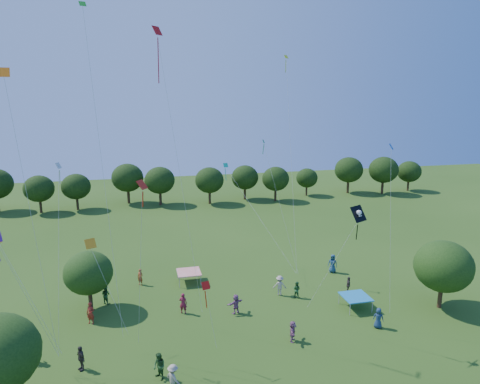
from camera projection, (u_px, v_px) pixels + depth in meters
name	position (u px, v px, depth m)	size (l,w,h in m)	color
near_tree_north	(88.00, 273.00, 35.08)	(3.96, 3.96, 5.08)	#422B19
near_tree_east	(443.00, 266.00, 35.36)	(4.73, 4.73, 5.85)	#422B19
treeline	(172.00, 179.00, 70.00)	(88.01, 8.77, 6.77)	#422B19
tent_red_stripe	(189.00, 272.00, 40.80)	(2.20, 2.20, 1.10)	#F4361C
tent_blue	(356.00, 297.00, 35.82)	(2.20, 2.20, 1.10)	#1B77B4
crowd_person_0	(333.00, 264.00, 43.12)	(0.94, 0.51, 1.90)	navy
crowd_person_1	(140.00, 277.00, 40.27)	(0.59, 0.38, 1.58)	#92371A
crowd_person_2	(106.00, 295.00, 36.69)	(0.80, 0.43, 1.61)	#265927
crowd_person_3	(173.00, 378.00, 25.79)	(1.13, 0.51, 1.73)	tan
crowd_person_4	(348.00, 285.00, 38.63)	(0.91, 0.41, 1.55)	#433836
crowd_person_5	(293.00, 331.00, 31.04)	(1.47, 0.52, 1.57)	#8F5375
crowd_person_6	(378.00, 318.00, 32.82)	(0.80, 0.43, 1.63)	navy
crowd_person_7	(91.00, 313.00, 33.40)	(0.67, 0.43, 1.79)	maroon
crowd_person_8	(159.00, 367.00, 26.84)	(0.87, 0.47, 1.77)	#254C20
crowd_person_9	(280.00, 285.00, 38.24)	(1.19, 0.53, 1.82)	#B29C8F
crowd_person_10	(81.00, 358.00, 27.77)	(1.00, 0.45, 1.70)	#3C3430
crowd_person_11	(236.00, 304.00, 35.03)	(1.54, 0.55, 1.65)	#89507E
crowd_person_12	(30.00, 350.00, 28.54)	(0.87, 0.47, 1.76)	navy
crowd_person_13	(183.00, 303.00, 35.01)	(0.66, 0.42, 1.77)	maroon
crowd_person_14	(296.00, 289.00, 37.82)	(0.74, 0.40, 1.49)	#285D2B
pirate_kite	(358.00, 215.00, 29.06)	(2.74, 3.82, 8.86)	black
red_high_kite	(166.00, 89.00, 29.24)	(2.88, 1.27, 20.74)	red
small_kite_0	(207.00, 294.00, 27.31)	(0.91, 0.39, 4.64)	red
small_kite_1	(16.00, 138.00, 24.34)	(1.71, 0.65, 17.74)	orange
small_kite_2	(289.00, 120.00, 40.63)	(0.66, 5.81, 20.01)	#D5E914
small_kite_3	(273.00, 177.00, 39.56)	(2.79, 3.27, 12.24)	#1C9B4F
small_kite_4	(391.00, 187.00, 30.64)	(1.03, 0.65, 12.92)	blue
small_kite_5	(5.00, 257.00, 23.91)	(2.56, 1.83, 8.91)	#5C178A
small_kite_6	(59.00, 212.00, 27.29)	(0.77, 2.98, 12.03)	silver
small_kite_7	(239.00, 187.00, 43.57)	(5.29, 8.31, 9.35)	#0BA883
small_kite_8	(142.00, 214.00, 24.57)	(1.11, 3.14, 11.61)	red
small_kite_9	(13.00, 266.00, 27.06)	(3.69, 2.14, 7.50)	orange
small_kite_10	(94.00, 252.00, 29.67)	(2.67, 2.25, 6.48)	orange
small_kite_11	(98.00, 129.00, 26.84)	(1.37, 1.40, 21.72)	#18861D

